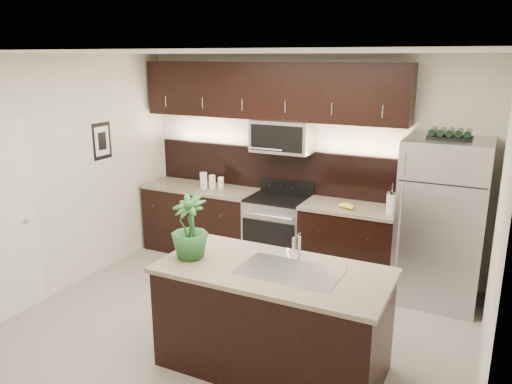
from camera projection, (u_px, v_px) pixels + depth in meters
ground at (233, 330)px, 5.02m from camera, size 4.50×4.50×0.00m
room_walls at (218, 165)px, 4.59m from camera, size 4.52×4.02×2.71m
counter_run at (264, 229)px, 6.55m from camera, size 3.51×0.65×0.94m
upper_fixtures at (271, 100)px, 6.23m from camera, size 3.49×0.40×1.66m
island at (273, 318)px, 4.32m from camera, size 1.96×0.96×0.94m
sink_faucet at (290, 269)px, 4.14m from camera, size 0.84×0.50×0.28m
refrigerator at (441, 222)px, 5.46m from camera, size 0.88×0.80×1.83m
wine_rack at (450, 134)px, 5.21m from camera, size 0.45×0.28×0.11m
plant at (189, 227)px, 4.35m from camera, size 0.38×0.38×0.58m
canisters at (210, 181)px, 6.73m from camera, size 0.30×0.18×0.22m
french_press at (391, 202)px, 5.66m from camera, size 0.12×0.12×0.33m
bananas at (344, 205)px, 5.89m from camera, size 0.24×0.22×0.06m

